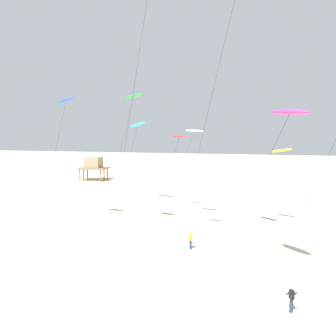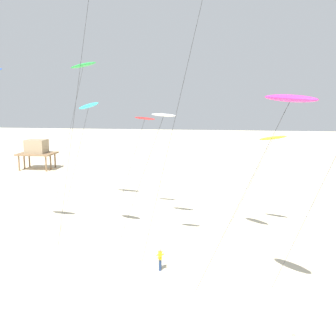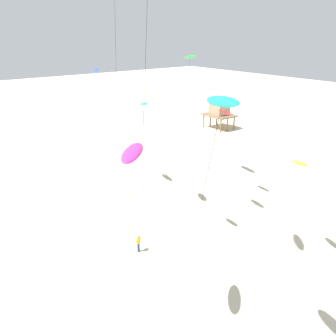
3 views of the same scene
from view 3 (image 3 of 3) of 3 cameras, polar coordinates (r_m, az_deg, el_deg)
The scene contains 11 objects.
ground_plane at distance 34.83m, azimuth -18.12°, elevation -13.81°, with size 260.00×260.00×0.00m, color beige.
kite_blue at distance 44.96m, azimuth -10.92°, elevation 14.23°, with size 6.96×3.16×15.00m.
kite_yellow at distance 31.98m, azimuth 19.40°, elevation 0.62°, with size 4.90×2.54×9.28m.
kite_magenta at distance 21.09m, azimuth -5.46°, elevation 2.25°, with size 6.56×3.67×12.78m.
kite_red at distance 42.59m, azimuth 8.64°, elevation 8.20°, with size 4.60×1.87×10.53m.
kite_white at distance 33.14m, azimuth 0.75°, elevation 6.41°, with size 5.24×2.22×11.32m.
kite_green at distance 47.01m, azimuth 3.40°, elevation 16.44°, with size 6.55×3.01×16.26m.
kite_teal at distance 16.94m, azimuth 8.17°, elevation 9.79°, with size 7.06×3.39×16.41m.
kite_cyan at distance 38.98m, azimuth -3.70°, elevation 9.62°, with size 5.02×2.57×12.25m.
kite_flyer_middle at distance 34.51m, azimuth -4.53°, elevation -11.30°, with size 0.66×0.67×1.67m.
stilt_house at distance 76.41m, azimuth 7.81°, elevation 8.63°, with size 6.06×4.69×5.18m.
Camera 3 is at (27.96, -8.36, 19.02)m, focal length 40.02 mm.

